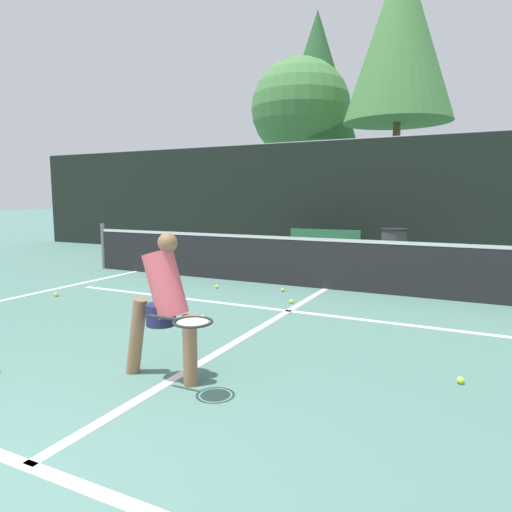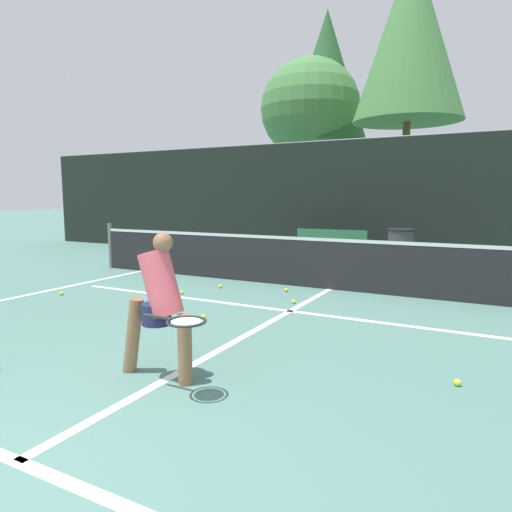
{
  "view_description": "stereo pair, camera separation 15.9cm",
  "coord_description": "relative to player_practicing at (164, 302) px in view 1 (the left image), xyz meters",
  "views": [
    {
      "loc": [
        2.52,
        -0.98,
        1.71
      ],
      "look_at": [
        -0.05,
        4.23,
        0.95
      ],
      "focal_mm": 32.0,
      "sensor_mm": 36.0,
      "label": 1
    },
    {
      "loc": [
        2.66,
        -0.91,
        1.71
      ],
      "look_at": [
        -0.05,
        4.23,
        0.95
      ],
      "focal_mm": 32.0,
      "sensor_mm": 36.0,
      "label": 2
    }
  ],
  "objects": [
    {
      "name": "tree_west",
      "position": [
        -0.47,
        14.88,
        6.82
      ],
      "size": [
        4.02,
        4.02,
        10.71
      ],
      "color": "brown",
      "rests_on": "ground"
    },
    {
      "name": "court_sideline_left",
      "position": [
        -4.46,
        1.62,
        -0.75
      ],
      "size": [
        0.1,
        7.26,
        0.01
      ],
      "primitive_type": "cube",
      "color": "white",
      "rests_on": "ground"
    },
    {
      "name": "court_center_mark",
      "position": [
        0.05,
        1.62,
        -0.75
      ],
      "size": [
        0.1,
        6.26,
        0.01
      ],
      "primitive_type": "cube",
      "color": "white",
      "rests_on": "ground"
    },
    {
      "name": "tennis_ball_scattered_6",
      "position": [
        -0.1,
        3.39,
        -0.72
      ],
      "size": [
        0.07,
        0.07,
        0.07
      ],
      "primitive_type": "sphere",
      "color": "#D1E033",
      "rests_on": "ground"
    },
    {
      "name": "court_baseline_near",
      "position": [
        0.05,
        -1.51,
        -0.75
      ],
      "size": [
        11.0,
        0.1,
        0.01
      ],
      "primitive_type": "cube",
      "color": "white",
      "rests_on": "ground"
    },
    {
      "name": "net",
      "position": [
        0.05,
        4.75,
        -0.24
      ],
      "size": [
        11.09,
        0.09,
        1.07
      ],
      "color": "slate",
      "rests_on": "ground"
    },
    {
      "name": "court_service_line",
      "position": [
        0.05,
        2.91,
        -0.75
      ],
      "size": [
        8.25,
        0.1,
        0.01
      ],
      "primitive_type": "cube",
      "color": "white",
      "rests_on": "ground"
    },
    {
      "name": "player_practicing",
      "position": [
        0.0,
        0.0,
        0.0
      ],
      "size": [
        1.11,
        0.54,
        1.39
      ],
      "rotation": [
        0.0,
        0.0,
        -0.0
      ],
      "color": "#8C6042",
      "rests_on": "ground"
    },
    {
      "name": "courtside_bench",
      "position": [
        -1.04,
        7.96,
        -0.27
      ],
      "size": [
        1.87,
        0.46,
        0.86
      ],
      "rotation": [
        0.0,
        0.0,
        0.04
      ],
      "color": "#33724C",
      "rests_on": "ground"
    },
    {
      "name": "tennis_ball_scattered_3",
      "position": [
        -0.58,
        4.17,
        -0.72
      ],
      "size": [
        0.07,
        0.07,
        0.07
      ],
      "primitive_type": "sphere",
      "color": "#D1E033",
      "rests_on": "ground"
    },
    {
      "name": "tennis_ball_scattered_4",
      "position": [
        -0.85,
        1.93,
        -0.72
      ],
      "size": [
        0.07,
        0.07,
        0.07
      ],
      "primitive_type": "sphere",
      "color": "#D1E033",
      "rests_on": "ground"
    },
    {
      "name": "tree_east",
      "position": [
        -5.06,
        16.75,
        4.87
      ],
      "size": [
        4.48,
        4.48,
        7.87
      ],
      "color": "brown",
      "rests_on": "ground"
    },
    {
      "name": "fence_back",
      "position": [
        0.05,
        8.83,
        0.85
      ],
      "size": [
        24.0,
        0.06,
        3.22
      ],
      "color": "black",
      "rests_on": "ground"
    },
    {
      "name": "tennis_ball_scattered_7",
      "position": [
        2.49,
        1.12,
        -0.72
      ],
      "size": [
        0.07,
        0.07,
        0.07
      ],
      "primitive_type": "sphere",
      "color": "#D1E033",
      "rests_on": "ground"
    },
    {
      "name": "tennis_ball_scattered_5",
      "position": [
        -1.8,
        3.9,
        -0.72
      ],
      "size": [
        0.07,
        0.07,
        0.07
      ],
      "primitive_type": "sphere",
      "color": "#D1E033",
      "rests_on": "ground"
    },
    {
      "name": "tree_mid",
      "position": [
        -4.46,
        17.16,
        6.28
      ],
      "size": [
        3.73,
        3.73,
        9.95
      ],
      "color": "brown",
      "rests_on": "ground"
    },
    {
      "name": "parked_car",
      "position": [
        -0.43,
        12.41,
        -0.15
      ],
      "size": [
        1.75,
        4.14,
        1.42
      ],
      "color": "maroon",
      "rests_on": "ground"
    },
    {
      "name": "trash_bin",
      "position": [
        0.78,
        7.61,
        -0.26
      ],
      "size": [
        0.6,
        0.6,
        0.97
      ],
      "color": "#3F3F42",
      "rests_on": "ground"
    },
    {
      "name": "tennis_ball_scattered_0",
      "position": [
        -2.12,
        3.13,
        -0.72
      ],
      "size": [
        0.07,
        0.07,
        0.07
      ],
      "primitive_type": "sphere",
      "color": "#D1E033",
      "rests_on": "ground"
    },
    {
      "name": "tennis_ball_scattered_2",
      "position": [
        -3.92,
        2.08,
        -0.72
      ],
      "size": [
        0.07,
        0.07,
        0.07
      ],
      "primitive_type": "sphere",
      "color": "#D1E033",
      "rests_on": "ground"
    },
    {
      "name": "building_far",
      "position": [
        0.05,
        27.79,
        1.67
      ],
      "size": [
        36.0,
        2.4,
        4.84
      ],
      "primitive_type": "cube",
      "color": "#B2ADA3",
      "rests_on": "ground"
    }
  ]
}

